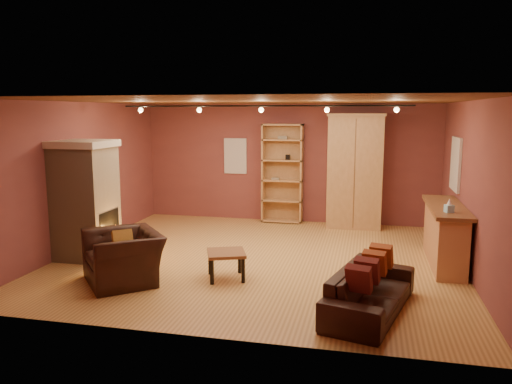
% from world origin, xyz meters
% --- Properties ---
extents(floor, '(7.00, 7.00, 0.00)m').
position_xyz_m(floor, '(0.00, 0.00, 0.00)').
color(floor, '#AE7E3E').
rests_on(floor, ground).
extents(ceiling, '(7.00, 7.00, 0.00)m').
position_xyz_m(ceiling, '(0.00, 0.00, 2.80)').
color(ceiling, brown).
rests_on(ceiling, back_wall).
extents(back_wall, '(7.00, 0.02, 2.80)m').
position_xyz_m(back_wall, '(0.00, 3.25, 1.40)').
color(back_wall, brown).
rests_on(back_wall, floor).
extents(left_wall, '(0.02, 6.50, 2.80)m').
position_xyz_m(left_wall, '(-3.50, 0.00, 1.40)').
color(left_wall, brown).
rests_on(left_wall, floor).
extents(right_wall, '(0.02, 6.50, 2.80)m').
position_xyz_m(right_wall, '(3.50, 0.00, 1.40)').
color(right_wall, brown).
rests_on(right_wall, floor).
extents(fireplace, '(1.01, 0.98, 2.12)m').
position_xyz_m(fireplace, '(-3.04, -0.60, 1.06)').
color(fireplace, tan).
rests_on(fireplace, floor).
extents(back_window, '(0.56, 0.04, 0.86)m').
position_xyz_m(back_window, '(-1.30, 3.23, 1.55)').
color(back_window, silver).
rests_on(back_window, back_wall).
extents(bookcase, '(0.96, 0.37, 2.34)m').
position_xyz_m(bookcase, '(-0.11, 3.13, 1.19)').
color(bookcase, tan).
rests_on(bookcase, floor).
extents(armoire, '(1.27, 0.72, 2.58)m').
position_xyz_m(armoire, '(1.58, 2.92, 1.30)').
color(armoire, tan).
rests_on(armoire, floor).
extents(bar_counter, '(0.59, 2.17, 1.04)m').
position_xyz_m(bar_counter, '(3.20, 0.39, 0.53)').
color(bar_counter, tan).
rests_on(bar_counter, floor).
extents(tissue_box, '(0.15, 0.15, 0.22)m').
position_xyz_m(tissue_box, '(3.15, -0.24, 1.13)').
color(tissue_box, '#94D4ED').
rests_on(tissue_box, bar_counter).
extents(right_window, '(0.05, 0.90, 1.00)m').
position_xyz_m(right_window, '(3.47, 1.40, 1.65)').
color(right_window, silver).
rests_on(right_window, right_wall).
extents(loveseat, '(1.07, 2.06, 0.80)m').
position_xyz_m(loveseat, '(1.96, -2.05, 0.40)').
color(loveseat, black).
rests_on(loveseat, floor).
extents(armchair, '(1.38, 1.42, 1.05)m').
position_xyz_m(armchair, '(-1.77, -1.67, 0.53)').
color(armchair, black).
rests_on(armchair, floor).
extents(coffee_table, '(0.75, 0.75, 0.44)m').
position_xyz_m(coffee_table, '(-0.26, -1.18, 0.37)').
color(coffee_table, brown).
rests_on(coffee_table, floor).
extents(track_rail, '(5.20, 0.09, 0.13)m').
position_xyz_m(track_rail, '(0.00, 0.20, 2.69)').
color(track_rail, black).
rests_on(track_rail, ceiling).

